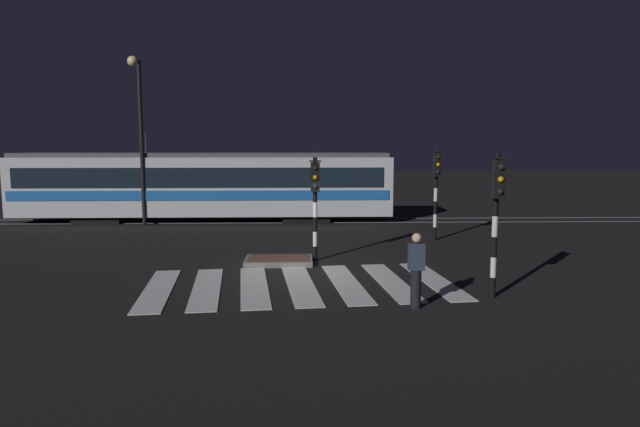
% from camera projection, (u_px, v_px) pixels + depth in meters
% --- Properties ---
extents(ground_plane, '(120.00, 120.00, 0.00)m').
position_uv_depth(ground_plane, '(301.00, 270.00, 16.69)').
color(ground_plane, black).
extents(rail_near, '(80.00, 0.12, 0.03)m').
position_uv_depth(rail_near, '(301.00, 223.00, 26.55)').
color(rail_near, '#59595E').
rests_on(rail_near, ground).
extents(rail_far, '(80.00, 0.12, 0.03)m').
position_uv_depth(rail_far, '(301.00, 219.00, 27.98)').
color(rail_far, '#59595E').
rests_on(rail_far, ground).
extents(crosswalk_zebra, '(8.39, 5.13, 0.02)m').
position_uv_depth(crosswalk_zebra, '(301.00, 285.00, 14.97)').
color(crosswalk_zebra, silver).
rests_on(crosswalk_zebra, ground).
extents(traffic_island, '(2.07, 1.38, 0.18)m').
position_uv_depth(traffic_island, '(279.00, 261.00, 17.65)').
color(traffic_island, slate).
rests_on(traffic_island, ground).
extents(traffic_light_corner_far_right, '(0.36, 0.42, 3.50)m').
position_uv_depth(traffic_light_corner_far_right, '(437.00, 180.00, 21.53)').
color(traffic_light_corner_far_right, black).
rests_on(traffic_light_corner_far_right, ground).
extents(traffic_light_median_centre, '(0.36, 0.42, 3.26)m').
position_uv_depth(traffic_light_median_centre, '(315.00, 193.00, 17.72)').
color(traffic_light_median_centre, black).
rests_on(traffic_light_median_centre, ground).
extents(traffic_light_corner_near_right, '(0.36, 0.42, 3.47)m').
position_uv_depth(traffic_light_corner_near_right, '(497.00, 204.00, 13.41)').
color(traffic_light_corner_near_right, black).
rests_on(traffic_light_corner_near_right, ground).
extents(street_lamp_trackside_left, '(0.44, 1.21, 7.34)m').
position_uv_depth(street_lamp_trackside_left, '(139.00, 121.00, 24.98)').
color(street_lamp_trackside_left, black).
rests_on(street_lamp_trackside_left, ground).
extents(tram, '(17.73, 2.58, 4.15)m').
position_uv_depth(tram, '(204.00, 185.00, 26.91)').
color(tram, silver).
rests_on(tram, ground).
extents(pedestrian_waiting_at_kerb, '(0.36, 0.24, 1.71)m').
position_uv_depth(pedestrian_waiting_at_kerb, '(416.00, 270.00, 12.80)').
color(pedestrian_waiting_at_kerb, black).
rests_on(pedestrian_waiting_at_kerb, ground).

